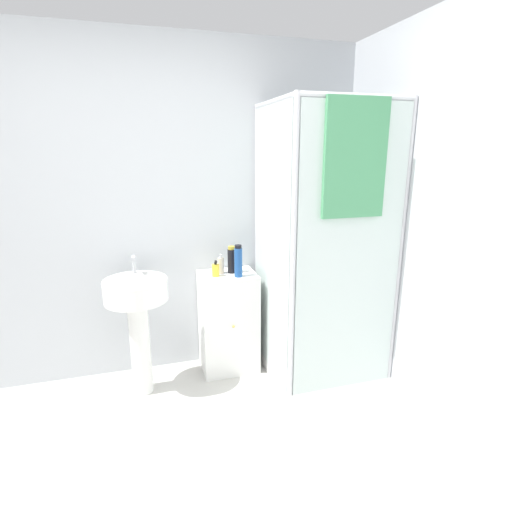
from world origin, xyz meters
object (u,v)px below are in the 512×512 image
soap_dispenser (216,270)px  shampoo_bottle_tall_black (232,260)px  shampoo_bottle_blue (238,261)px  lotion_bottle_white (221,265)px  sink (137,310)px

soap_dispenser → shampoo_bottle_tall_black: 0.15m
shampoo_bottle_tall_black → soap_dispenser: bearing=-158.4°
soap_dispenser → shampoo_bottle_blue: size_ratio=0.51×
shampoo_bottle_tall_black → lotion_bottle_white: shampoo_bottle_tall_black is taller
shampoo_bottle_tall_black → shampoo_bottle_blue: size_ratio=0.86×
shampoo_bottle_blue → lotion_bottle_white: (-0.11, 0.12, -0.06)m
sink → soap_dispenser: 0.62m
sink → shampoo_bottle_blue: (0.74, 0.06, 0.27)m
sink → shampoo_bottle_blue: 0.79m
sink → soap_dispenser: size_ratio=8.02×
soap_dispenser → shampoo_bottle_blue: (0.16, -0.05, 0.07)m
soap_dispenser → lotion_bottle_white: (0.05, 0.06, 0.01)m
soap_dispenser → shampoo_bottle_blue: 0.18m
shampoo_bottle_tall_black → lotion_bottle_white: (-0.08, 0.01, -0.04)m
sink → lotion_bottle_white: 0.69m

